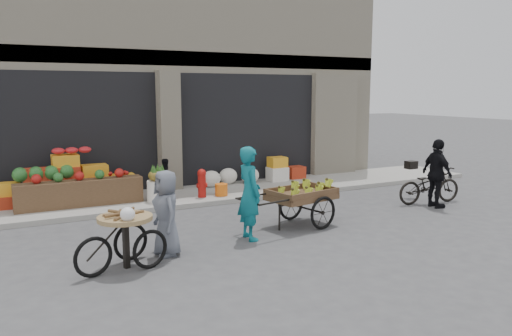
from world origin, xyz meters
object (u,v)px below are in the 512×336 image
vendor_woman (249,193)px  vendor_grey (166,213)px  bicycle (429,185)px  cyclist (437,174)px  pineapple_bin (158,191)px  tricycle_cart (125,233)px  banana_cart (300,193)px  orange_bucket (221,190)px  fire_hydrant (202,182)px  seated_person (166,177)px

vendor_woman → vendor_grey: (-1.64, -0.16, -0.15)m
bicycle → cyclist: size_ratio=1.05×
pineapple_bin → tricycle_cart: bearing=-113.3°
banana_cart → vendor_grey: size_ratio=1.65×
orange_bucket → fire_hydrant: bearing=174.3°
vendor_grey → fire_hydrant: bearing=148.5°
banana_cart → bicycle: bearing=-6.2°
fire_hydrant → cyclist: size_ratio=0.44×
pineapple_bin → seated_person: (0.40, 0.60, 0.21)m
fire_hydrant → vendor_grey: size_ratio=0.49×
fire_hydrant → seated_person: seated_person is taller
vendor_woman → bicycle: bearing=-81.1°
orange_bucket → vendor_grey: 4.31m
pineapple_bin → tricycle_cart: (-1.68, -3.90, 0.20)m
seated_person → orange_bucket: bearing=-40.3°
tricycle_cart → bicycle: bearing=-9.5°
orange_bucket → seated_person: (-1.20, 0.70, 0.31)m
banana_cart → orange_bucket: bearing=88.0°
fire_hydrant → cyclist: (4.68, -3.13, 0.31)m
orange_bucket → bicycle: bearing=-31.4°
fire_hydrant → bicycle: size_ratio=0.41×
pineapple_bin → orange_bucket: (1.60, -0.10, -0.10)m
vendor_grey → banana_cart: bearing=97.9°
pineapple_bin → banana_cart: bearing=-56.4°
banana_cart → tricycle_cart: 3.81m
orange_bucket → vendor_woman: 3.47m
bicycle → cyclist: cyclist is taller
orange_bucket → pineapple_bin: bearing=176.4°
seated_person → vendor_grey: vendor_grey is taller
fire_hydrant → banana_cart: 3.16m
seated_person → banana_cart: size_ratio=0.39×
seated_person → vendor_woman: 4.03m
fire_hydrant → vendor_woman: bearing=-96.4°
cyclist → banana_cart: bearing=96.7°
cyclist → tricycle_cart: bearing=104.0°
fire_hydrant → vendor_woman: vendor_woman is taller
fire_hydrant → vendor_grey: vendor_grey is taller
bicycle → cyclist: 0.58m
tricycle_cart → cyclist: size_ratio=0.89×
orange_bucket → vendor_woman: size_ratio=0.18×
fire_hydrant → bicycle: bearing=-29.2°
pineapple_bin → cyclist: bearing=-28.8°
pineapple_bin → vendor_grey: size_ratio=0.36×
orange_bucket → cyclist: 5.22m
tricycle_cart → bicycle: 7.75m
tricycle_cart → vendor_woman: bearing=-6.2°
seated_person → tricycle_cart: (-2.08, -4.50, -0.02)m
pineapple_bin → bicycle: 6.60m
vendor_woman → seated_person: bearing=6.7°
pineapple_bin → fire_hydrant: 1.11m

